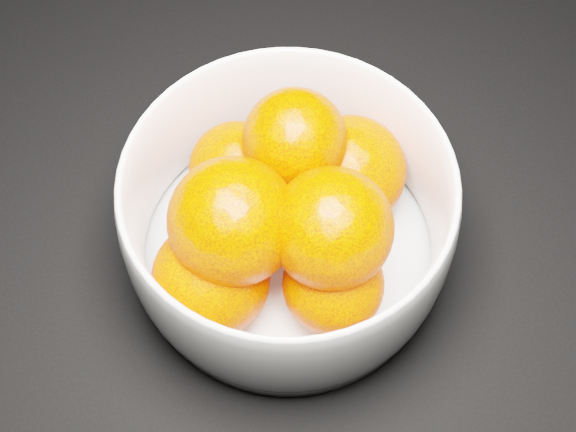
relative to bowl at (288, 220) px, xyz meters
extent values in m
cylinder|color=silver|center=(0.00, 0.00, -0.04)|extent=(0.19, 0.19, 0.01)
sphere|color=#F73E00|center=(0.05, 0.03, -0.01)|extent=(0.07, 0.07, 0.07)
sphere|color=#F73E00|center=(-0.02, 0.04, -0.01)|extent=(0.06, 0.06, 0.06)
sphere|color=#F73E00|center=(-0.05, -0.03, -0.01)|extent=(0.07, 0.07, 0.07)
sphere|color=#F73E00|center=(0.02, -0.04, -0.01)|extent=(0.06, 0.06, 0.06)
sphere|color=#F73E00|center=(0.01, 0.03, 0.03)|extent=(0.06, 0.06, 0.06)
sphere|color=#F73E00|center=(-0.03, -0.01, 0.03)|extent=(0.07, 0.07, 0.07)
sphere|color=#F73E00|center=(0.02, -0.03, 0.03)|extent=(0.07, 0.07, 0.07)
camera|label=1|loc=(-0.05, -0.23, 0.42)|focal=50.00mm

